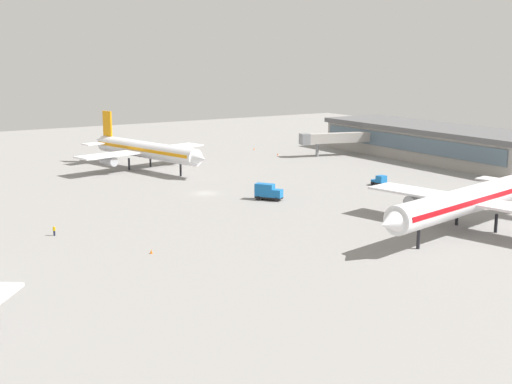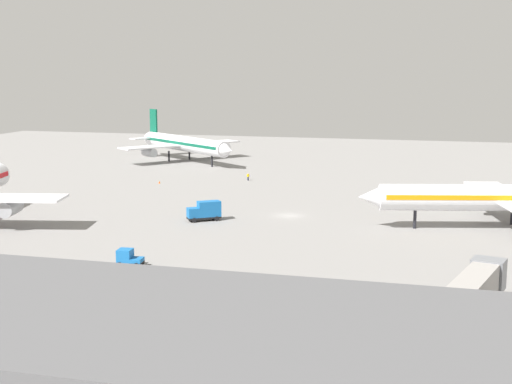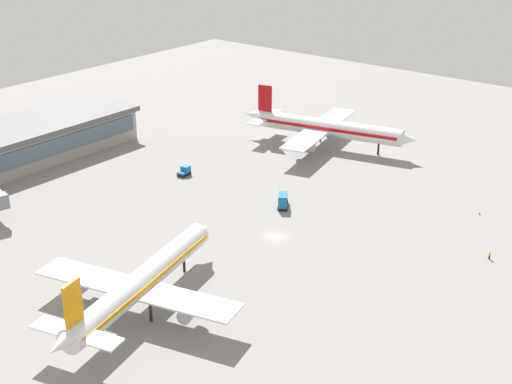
% 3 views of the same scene
% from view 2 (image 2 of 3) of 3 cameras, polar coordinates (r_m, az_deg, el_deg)
% --- Properties ---
extents(ground, '(288.00, 288.00, 0.00)m').
position_cam_2_polar(ground, '(126.50, 2.58, -1.87)').
color(ground, gray).
extents(terminal_building, '(72.64, 21.85, 9.16)m').
position_cam_2_polar(terminal_building, '(50.56, -5.60, -14.38)').
color(terminal_building, '#9E9993').
rests_on(terminal_building, ground).
extents(airplane_taxiing, '(45.25, 36.88, 13.93)m').
position_cam_2_polar(airplane_taxiing, '(121.66, 18.88, -0.42)').
color(airplane_taxiing, white).
rests_on(airplane_taxiing, ground).
extents(airplane_distant, '(38.01, 32.33, 13.72)m').
position_cam_2_polar(airplane_distant, '(200.84, -5.68, 3.80)').
color(airplane_distant, white).
rests_on(airplane_distant, ground).
extents(catering_truck, '(5.69, 4.74, 3.30)m').
position_cam_2_polar(catering_truck, '(122.26, -4.01, -1.48)').
color(catering_truck, black).
rests_on(catering_truck, ground).
extents(baggage_tug, '(3.35, 2.45, 2.30)m').
position_cam_2_polar(baggage_tug, '(95.38, -10.00, -5.12)').
color(baggage_tug, black).
rests_on(baggage_tug, ground).
extents(ground_crew_worker, '(0.52, 0.52, 1.67)m').
position_cam_2_polar(ground_crew_worker, '(166.22, -0.63, 1.20)').
color(ground_crew_worker, '#1E2338').
rests_on(ground_crew_worker, ground).
extents(jet_bridge, '(8.25, 21.56, 6.74)m').
position_cam_2_polar(jet_bridge, '(67.25, 16.11, -8.12)').
color(jet_bridge, '#9E9993').
rests_on(jet_bridge, ground).
extents(safety_cone_far_side, '(0.44, 0.44, 0.60)m').
position_cam_2_polar(safety_cone_far_side, '(163.39, -7.60, 0.78)').
color(safety_cone_far_side, '#EA590C').
rests_on(safety_cone_far_side, ground).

